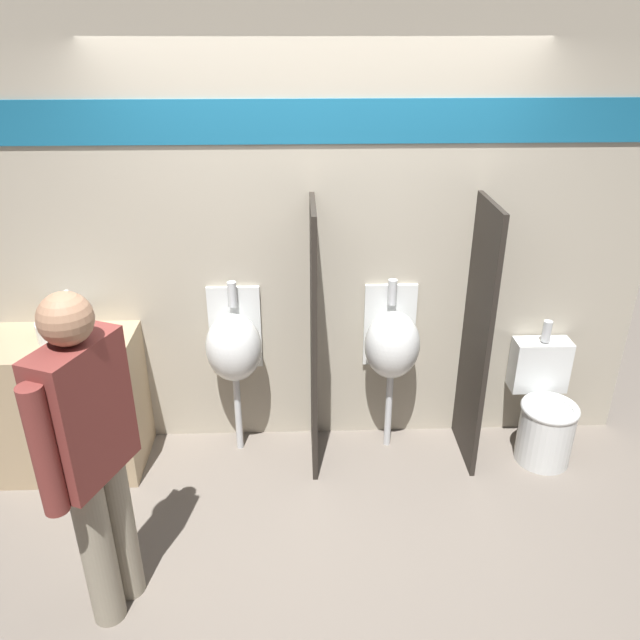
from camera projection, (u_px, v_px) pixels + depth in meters
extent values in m
plane|color=#70665B|center=(321.00, 486.00, 3.81)|extent=(16.00, 16.00, 0.00)
cube|color=#B2A893|center=(317.00, 244.00, 3.77)|extent=(4.06, 0.06, 2.70)
cube|color=#19668E|center=(317.00, 122.00, 3.42)|extent=(3.98, 0.01, 0.24)
cube|color=tan|center=(69.00, 404.00, 3.84)|extent=(0.87, 0.54, 0.87)
cylinder|color=silver|center=(66.00, 329.00, 3.68)|extent=(0.32, 0.32, 0.11)
cylinder|color=silver|center=(68.00, 301.00, 3.73)|extent=(0.03, 0.03, 0.14)
cube|color=#B7B7BC|center=(95.00, 349.00, 3.56)|extent=(0.07, 0.14, 0.01)
cube|color=#28231E|center=(314.00, 341.00, 3.73)|extent=(0.03, 0.51, 1.68)
cube|color=#28231E|center=(476.00, 338.00, 3.76)|extent=(0.03, 0.51, 1.68)
cylinder|color=silver|center=(238.00, 412.00, 4.05)|extent=(0.04, 0.04, 0.55)
ellipsoid|color=silver|center=(234.00, 348.00, 3.84)|extent=(0.35, 0.30, 0.45)
cube|color=silver|center=(235.00, 328.00, 3.94)|extent=(0.33, 0.02, 0.56)
cylinder|color=silver|center=(232.00, 294.00, 3.80)|extent=(0.06, 0.06, 0.16)
cylinder|color=silver|center=(389.00, 409.00, 4.08)|extent=(0.04, 0.04, 0.55)
ellipsoid|color=silver|center=(392.00, 345.00, 3.87)|extent=(0.35, 0.30, 0.45)
cube|color=silver|center=(390.00, 325.00, 3.97)|extent=(0.33, 0.02, 0.56)
cylinder|color=silver|center=(392.00, 292.00, 3.83)|extent=(0.06, 0.06, 0.16)
cylinder|color=silver|center=(545.00, 435.00, 3.97)|extent=(0.34, 0.34, 0.38)
torus|color=silver|center=(550.00, 408.00, 3.89)|extent=(0.36, 0.36, 0.04)
cube|color=silver|center=(540.00, 365.00, 4.05)|extent=(0.36, 0.16, 0.35)
cylinder|color=silver|center=(547.00, 331.00, 3.92)|extent=(0.06, 0.06, 0.14)
cylinder|color=gray|center=(98.00, 553.00, 2.82)|extent=(0.15, 0.15, 0.80)
cylinder|color=gray|center=(120.00, 529.00, 2.95)|extent=(0.15, 0.15, 0.80)
cube|color=brown|center=(84.00, 411.00, 2.57)|extent=(0.33, 0.45, 0.63)
cylinder|color=brown|center=(44.00, 451.00, 2.39)|extent=(0.10, 0.10, 0.58)
cylinder|color=brown|center=(120.00, 389.00, 2.79)|extent=(0.10, 0.10, 0.58)
sphere|color=#A87A5B|center=(65.00, 319.00, 2.39)|extent=(0.22, 0.22, 0.22)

